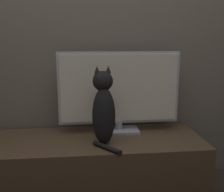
{
  "coord_description": "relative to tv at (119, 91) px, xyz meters",
  "views": [
    {
      "loc": [
        -0.03,
        -0.72,
        1.07
      ],
      "look_at": [
        0.14,
        0.93,
        0.71
      ],
      "focal_mm": 42.0,
      "sensor_mm": 36.0,
      "label": 1
    }
  ],
  "objects": [
    {
      "name": "cat",
      "position": [
        -0.13,
        -0.21,
        -0.07
      ],
      "size": [
        0.17,
        0.28,
        0.49
      ],
      "rotation": [
        0.0,
        0.0,
        0.11
      ],
      "color": "black",
      "rests_on": "tv_stand"
    },
    {
      "name": "wall_back",
      "position": [
        -0.21,
        0.19,
        0.58
      ],
      "size": [
        4.8,
        0.05,
        2.6
      ],
      "color": "#756B5B",
      "rests_on": "ground_plane"
    },
    {
      "name": "tv",
      "position": [
        0.0,
        0.0,
        0.0
      ],
      "size": [
        0.84,
        0.16,
        0.57
      ],
      "color": "#B7B7BC",
      "rests_on": "tv_stand"
    },
    {
      "name": "tv_stand",
      "position": [
        -0.21,
        -0.12,
        -0.51
      ],
      "size": [
        1.49,
        0.52,
        0.42
      ],
      "color": "brown",
      "rests_on": "ground_plane"
    }
  ]
}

